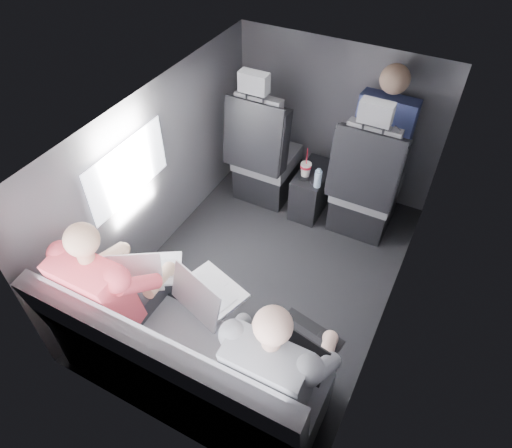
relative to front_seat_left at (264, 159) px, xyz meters
The scene contains 20 objects.
floor 1.03m from the front_seat_left, 61.81° to the right, with size 2.60×2.60×0.00m, color black.
ceiling 1.34m from the front_seat_left, 61.81° to the right, with size 2.60×2.60×0.00m, color #B2B2AD.
panel_left 0.99m from the front_seat_left, 118.19° to the right, with size 0.02×2.60×1.35m, color #56565B.
panel_right 1.61m from the front_seat_left, 31.88° to the right, with size 0.02×2.60×1.35m, color #56565B.
panel_front 0.70m from the front_seat_left, 45.65° to the left, with size 1.80×0.02×1.35m, color #56565B.
panel_back 2.20m from the front_seat_left, 78.12° to the right, with size 1.80×0.02×1.35m, color #56565B.
side_window 1.32m from the front_seat_left, 110.67° to the right, with size 0.02×0.75×0.42m, color white.
seatbelt 1.00m from the front_seat_left, 10.68° to the right, with size 0.05×0.01×0.65m, color black.
front_seat_left is the anchor object (origin of this frame).
front_seat_right 0.90m from the front_seat_left, ahead, with size 0.52×0.58×1.26m.
center_console 0.49m from the front_seat_left, ahead, with size 0.24×0.48×0.41m.
rear_bench 1.96m from the front_seat_left, 76.69° to the right, with size 1.60×0.57×0.92m.
soda_cup 0.42m from the front_seat_left, ahead, with size 0.09×0.09×0.27m.
water_bottle 0.56m from the front_seat_left, 13.22° to the right, with size 0.06×0.06×0.17m.
laptop_white 1.65m from the front_seat_left, 89.32° to the right, with size 0.44×0.50×0.27m.
laptop_silver 1.67m from the front_seat_left, 74.77° to the right, with size 0.44×0.44×0.27m.
laptop_black 1.97m from the front_seat_left, 57.58° to the right, with size 0.39×0.38×0.25m.
passenger_rear_left 1.82m from the front_seat_left, 91.24° to the right, with size 0.50×0.62×1.22m.
passenger_rear_right 2.07m from the front_seat_left, 61.14° to the right, with size 0.49×0.61×1.20m.
passenger_front_right 1.00m from the front_seat_left, 16.03° to the left, with size 0.43×0.43×0.91m.
Camera 1 is at (0.97, -2.05, 2.72)m, focal length 32.00 mm.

